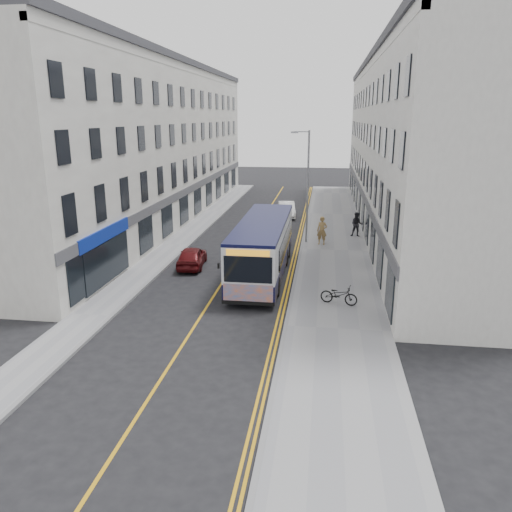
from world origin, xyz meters
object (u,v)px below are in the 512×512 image
(bicycle, at_px, (339,295))
(car_maroon, at_px, (192,257))
(pedestrian_far, at_px, (357,224))
(pedestrian_near, at_px, (322,231))
(car_white, at_px, (286,209))
(streetlamp, at_px, (307,183))
(city_bus, at_px, (263,246))

(bicycle, xyz_separation_m, car_maroon, (-8.77, 5.45, 0.04))
(pedestrian_far, bearing_deg, pedestrian_near, -127.00)
(pedestrian_far, distance_m, car_white, 9.58)
(bicycle, distance_m, car_maroon, 10.33)
(streetlamp, relative_size, car_maroon, 2.13)
(car_white, bearing_deg, car_maroon, -112.84)
(streetlamp, height_order, city_bus, streetlamp)
(pedestrian_near, xyz_separation_m, pedestrian_far, (2.59, 2.85, -0.08))
(bicycle, bearing_deg, city_bus, 59.24)
(pedestrian_near, bearing_deg, city_bus, -103.49)
(pedestrian_far, height_order, car_maroon, pedestrian_far)
(streetlamp, distance_m, car_white, 10.66)
(city_bus, xyz_separation_m, pedestrian_far, (5.88, 10.20, -0.73))
(bicycle, bearing_deg, car_maroon, 72.81)
(city_bus, relative_size, car_maroon, 2.97)
(city_bus, relative_size, pedestrian_far, 6.03)
(car_white, relative_size, car_maroon, 1.10)
(streetlamp, xyz_separation_m, car_maroon, (-6.61, -6.84, -3.74))
(city_bus, relative_size, pedestrian_near, 5.56)
(streetlamp, height_order, car_white, streetlamp)
(pedestrian_near, relative_size, pedestrian_far, 1.09)
(city_bus, distance_m, pedestrian_far, 11.80)
(pedestrian_near, bearing_deg, car_maroon, -130.80)
(city_bus, height_order, car_white, city_bus)
(pedestrian_near, distance_m, car_maroon, 10.00)
(streetlamp, xyz_separation_m, pedestrian_far, (3.78, 2.24, -3.34))
(car_maroon, bearing_deg, pedestrian_far, -144.73)
(bicycle, xyz_separation_m, pedestrian_far, (1.63, 14.52, 0.45))
(bicycle, relative_size, car_maroon, 0.48)
(city_bus, xyz_separation_m, car_white, (-0.04, 17.73, -1.09))
(city_bus, xyz_separation_m, bicycle, (4.26, -4.32, -1.17))
(car_maroon, bearing_deg, streetlamp, -139.88)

